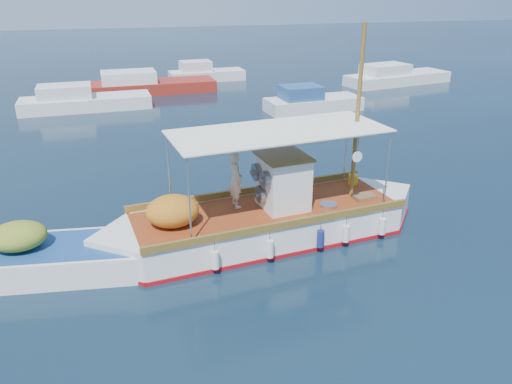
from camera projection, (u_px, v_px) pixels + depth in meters
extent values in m
plane|color=black|center=(273.00, 234.00, 16.05)|extent=(160.00, 160.00, 0.00)
cube|color=white|center=(266.00, 226.00, 15.71)|extent=(8.44, 3.71, 1.20)
cube|color=white|center=(136.00, 251.00, 14.30)|extent=(2.70, 2.70, 1.20)
cube|color=white|center=(376.00, 206.00, 17.12)|extent=(2.70, 2.70, 1.20)
cube|color=maroon|center=(266.00, 237.00, 15.85)|extent=(8.55, 3.81, 0.20)
cube|color=maroon|center=(267.00, 210.00, 15.49)|extent=(8.41, 3.50, 0.07)
cube|color=brown|center=(250.00, 190.00, 16.60)|extent=(8.22, 1.13, 0.22)
cube|color=brown|center=(285.00, 225.00, 14.26)|extent=(8.22, 1.13, 0.22)
cube|color=white|center=(283.00, 182.00, 15.35)|extent=(1.47, 1.57, 1.63)
cube|color=brown|center=(284.00, 156.00, 15.01)|extent=(1.59, 1.69, 0.07)
cylinder|color=slate|center=(266.00, 180.00, 14.68)|extent=(0.31, 0.57, 0.54)
cylinder|color=slate|center=(258.00, 172.00, 15.27)|extent=(0.31, 0.57, 0.54)
cylinder|color=slate|center=(262.00, 194.00, 15.21)|extent=(0.31, 0.57, 0.54)
cylinder|color=brown|center=(358.00, 114.00, 15.47)|extent=(0.15, 0.15, 5.44)
cylinder|color=brown|center=(332.00, 131.00, 15.33)|extent=(1.95, 0.33, 0.09)
cylinder|color=silver|center=(169.00, 171.00, 15.08)|extent=(0.05, 0.05, 2.45)
cylinder|color=silver|center=(189.00, 201.00, 13.04)|extent=(0.05, 0.05, 2.45)
cylinder|color=silver|center=(346.00, 148.00, 17.22)|extent=(0.05, 0.05, 2.45)
cylinder|color=silver|center=(387.00, 170.00, 15.18)|extent=(0.05, 0.05, 2.45)
cube|color=white|center=(279.00, 131.00, 14.64)|extent=(6.69, 3.39, 0.04)
ellipsoid|color=#BF721C|center=(173.00, 211.00, 14.29)|extent=(1.67, 1.47, 0.91)
cube|color=gold|center=(299.00, 189.00, 16.39)|extent=(0.29, 0.23, 0.44)
cylinder|color=gold|center=(353.00, 180.00, 17.29)|extent=(0.36, 0.36, 0.37)
cube|color=brown|center=(364.00, 197.00, 16.20)|extent=(0.76, 0.57, 0.13)
cylinder|color=#B2B2B2|center=(328.00, 206.00, 15.58)|extent=(0.61, 0.61, 0.13)
cylinder|color=white|center=(357.00, 157.00, 14.63)|extent=(0.33, 0.07, 0.33)
cylinder|color=white|center=(215.00, 260.00, 13.62)|extent=(0.24, 0.24, 0.52)
cylinder|color=navy|center=(320.00, 239.00, 14.74)|extent=(0.24, 0.24, 0.52)
cylinder|color=white|center=(382.00, 226.00, 15.49)|extent=(0.24, 0.24, 0.52)
imported|color=beige|center=(236.00, 180.00, 15.33)|extent=(0.51, 0.70, 1.77)
cube|color=white|center=(58.00, 262.00, 13.89)|extent=(5.48, 2.68, 1.03)
cube|color=white|center=(154.00, 256.00, 14.22)|extent=(2.04, 2.04, 1.03)
cube|color=navy|center=(56.00, 247.00, 13.69)|extent=(5.45, 2.46, 0.06)
ellipsoid|color=olive|center=(18.00, 236.00, 13.42)|extent=(1.65, 1.41, 0.76)
cube|color=silver|center=(86.00, 105.00, 31.56)|extent=(8.05, 2.81, 1.00)
cube|color=silver|center=(64.00, 92.00, 30.87)|extent=(3.28, 2.20, 0.80)
cube|color=maroon|center=(150.00, 88.00, 36.35)|extent=(9.55, 3.19, 1.00)
cube|color=silver|center=(129.00, 77.00, 35.61)|extent=(3.87, 2.53, 0.80)
cube|color=silver|center=(313.00, 106.00, 31.28)|extent=(6.17, 2.71, 1.00)
cube|color=#264E80|center=(301.00, 92.00, 30.64)|extent=(2.55, 2.07, 0.80)
cube|color=silver|center=(397.00, 80.00, 39.47)|extent=(9.08, 4.30, 1.00)
cube|color=silver|center=(385.00, 69.00, 38.59)|extent=(3.87, 2.87, 0.80)
cube|color=silver|center=(207.00, 77.00, 40.74)|extent=(6.17, 2.42, 1.00)
cube|color=silver|center=(196.00, 66.00, 40.12)|extent=(2.53, 1.86, 0.80)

